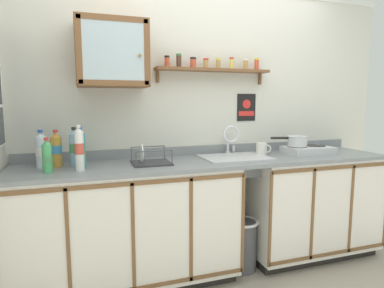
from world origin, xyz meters
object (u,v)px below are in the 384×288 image
object	(u,v)px
sink	(234,162)
saucepan	(297,141)
wall_cabinet	(112,54)
dish_rack	(150,161)
warning_sign	(246,108)
bottle_detergent_teal_4	(81,149)
bottle_water_blue_1	(74,148)
bottle_opaque_white_2	(79,149)
bottle_water_clear_5	(41,150)
bottle_soda_green_0	(47,157)
hot_plate_stove	(308,150)
mug	(262,149)
bottle_juice_amber_3	(56,150)
trash_bin	(242,244)

from	to	relation	value
sink	saucepan	xyz separation A→B (m)	(0.62, 0.00, 0.16)
sink	wall_cabinet	xyz separation A→B (m)	(-0.98, 0.10, 0.86)
dish_rack	warning_sign	world-z (taller)	warning_sign
saucepan	dish_rack	bearing A→B (deg)	-178.06
bottle_detergent_teal_4	bottle_water_blue_1	bearing A→B (deg)	116.94
dish_rack	bottle_opaque_white_2	bearing A→B (deg)	-169.61
warning_sign	bottle_water_clear_5	bearing A→B (deg)	-173.60
sink	bottle_soda_green_0	size ratio (longest dim) A/B	2.35
hot_plate_stove	dish_rack	size ratio (longest dim) A/B	1.48
bottle_soda_green_0	mug	world-z (taller)	bottle_soda_green_0
bottle_juice_amber_3	trash_bin	bearing A→B (deg)	-6.83
bottle_water_clear_5	wall_cabinet	world-z (taller)	wall_cabinet
bottle_opaque_white_2	mug	bearing A→B (deg)	7.23
sink	trash_bin	size ratio (longest dim) A/B	1.28
bottle_opaque_white_2	bottle_detergent_teal_4	distance (m)	0.11
bottle_water_blue_1	dish_rack	distance (m)	0.56
sink	trash_bin	bearing A→B (deg)	-73.03
saucepan	bottle_juice_amber_3	xyz separation A→B (m)	(-2.03, 0.06, 0.01)
bottle_juice_amber_3	bottle_water_clear_5	xyz separation A→B (m)	(-0.10, 0.00, -0.00)
mug	bottle_soda_green_0	bearing A→B (deg)	-174.05
saucepan	bottle_water_blue_1	distance (m)	1.90
bottle_opaque_white_2	warning_sign	size ratio (longest dim) A/B	1.27
bottle_water_blue_1	wall_cabinet	world-z (taller)	wall_cabinet
dish_rack	wall_cabinet	size ratio (longest dim) A/B	0.55
bottle_juice_amber_3	bottle_water_blue_1	bearing A→B (deg)	-1.36
bottle_detergent_teal_4	bottle_water_clear_5	size ratio (longest dim) A/B	1.08
dish_rack	warning_sign	distance (m)	1.09
hot_plate_stove	bottle_soda_green_0	xyz separation A→B (m)	(-2.18, -0.10, 0.07)
hot_plate_stove	bottle_opaque_white_2	xyz separation A→B (m)	(-1.97, -0.12, 0.12)
sink	bottle_water_blue_1	world-z (taller)	bottle_water_blue_1
bottle_opaque_white_2	bottle_juice_amber_3	distance (m)	0.26
hot_plate_stove	bottle_opaque_white_2	distance (m)	1.98
hot_plate_stove	warning_sign	xyz separation A→B (m)	(-0.49, 0.28, 0.38)
bottle_water_blue_1	mug	distance (m)	1.58
mug	warning_sign	size ratio (longest dim) A/B	0.48
bottle_juice_amber_3	warning_sign	distance (m)	1.68
bottle_soda_green_0	bottle_detergent_teal_4	bearing A→B (deg)	23.01
warning_sign	saucepan	bearing A→B (deg)	-33.70
bottle_detergent_teal_4	mug	distance (m)	1.54
saucepan	warning_sign	bearing A→B (deg)	146.30
bottle_soda_green_0	bottle_juice_amber_3	distance (m)	0.19
bottle_water_blue_1	bottle_detergent_teal_4	bearing A→B (deg)	-63.06
bottle_juice_amber_3	wall_cabinet	bearing A→B (deg)	5.72
bottle_detergent_teal_4	bottle_water_clear_5	distance (m)	0.29
sink	bottle_opaque_white_2	world-z (taller)	bottle_opaque_white_2
bottle_soda_green_0	dish_rack	size ratio (longest dim) A/B	0.81
warning_sign	bottle_detergent_teal_4	bearing A→B (deg)	-168.84
mug	trash_bin	distance (m)	0.84
bottle_opaque_white_2	trash_bin	world-z (taller)	bottle_opaque_white_2
dish_rack	mug	world-z (taller)	dish_rack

